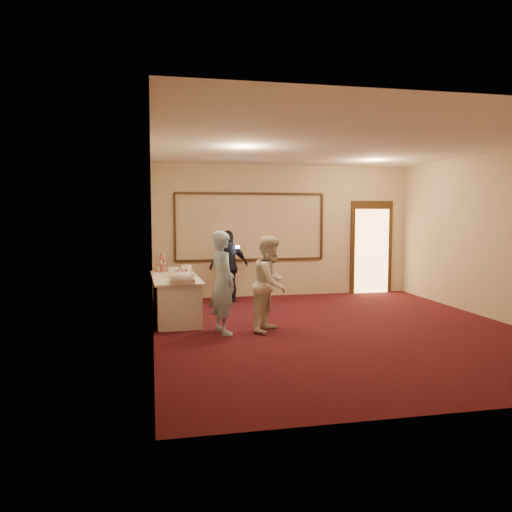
% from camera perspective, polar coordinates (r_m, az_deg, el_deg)
% --- Properties ---
extents(floor, '(7.00, 7.00, 0.00)m').
position_cam_1_polar(floor, '(8.43, 9.45, -8.24)').
color(floor, black).
rests_on(floor, ground).
extents(room_walls, '(6.04, 7.04, 3.02)m').
position_cam_1_polar(room_walls, '(8.21, 9.66, 5.66)').
color(room_walls, beige).
rests_on(room_walls, floor).
extents(wall_molding, '(3.45, 0.04, 1.55)m').
position_cam_1_polar(wall_molding, '(11.33, -0.63, 3.37)').
color(wall_molding, '#31210E').
rests_on(wall_molding, room_walls).
extents(doorway, '(1.05, 0.07, 2.20)m').
position_cam_1_polar(doorway, '(12.26, 13.04, 0.93)').
color(doorway, '#31210E').
rests_on(doorway, floor).
extents(buffet_table, '(0.88, 2.12, 0.77)m').
position_cam_1_polar(buffet_table, '(9.16, -9.20, -4.71)').
color(buffet_table, white).
rests_on(buffet_table, floor).
extents(pavlova_tray, '(0.39, 0.56, 0.20)m').
position_cam_1_polar(pavlova_tray, '(8.27, -8.51, -2.45)').
color(pavlova_tray, '#B1B4B8').
rests_on(pavlova_tray, buffet_table).
extents(cupcake_stand, '(0.27, 0.27, 0.40)m').
position_cam_1_polar(cupcake_stand, '(9.89, -10.81, -0.95)').
color(cupcake_stand, '#D04249').
rests_on(cupcake_stand, buffet_table).
extents(plate_stack_a, '(0.20, 0.20, 0.17)m').
position_cam_1_polar(plate_stack_a, '(9.10, -9.39, -1.80)').
color(plate_stack_a, white).
rests_on(plate_stack_a, buffet_table).
extents(plate_stack_b, '(0.21, 0.21, 0.17)m').
position_cam_1_polar(plate_stack_b, '(9.36, -7.99, -1.57)').
color(plate_stack_b, white).
rests_on(plate_stack_b, buffet_table).
extents(tart, '(0.27, 0.27, 0.05)m').
position_cam_1_polar(tart, '(8.90, -7.79, -2.31)').
color(tart, white).
rests_on(tart, buffet_table).
extents(man, '(0.55, 0.68, 1.63)m').
position_cam_1_polar(man, '(7.91, -3.86, -3.04)').
color(man, '#9DD7FA').
rests_on(man, floor).
extents(woman, '(0.92, 0.95, 1.55)m').
position_cam_1_polar(woman, '(8.08, 1.69, -3.16)').
color(woman, white).
rests_on(woman, floor).
extents(guest, '(0.98, 0.65, 1.55)m').
position_cam_1_polar(guest, '(10.72, -3.11, -1.16)').
color(guest, black).
rests_on(guest, floor).
extents(camera_flash, '(0.07, 0.05, 0.05)m').
position_cam_1_polar(camera_flash, '(10.56, -2.14, 1.05)').
color(camera_flash, white).
rests_on(camera_flash, guest).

